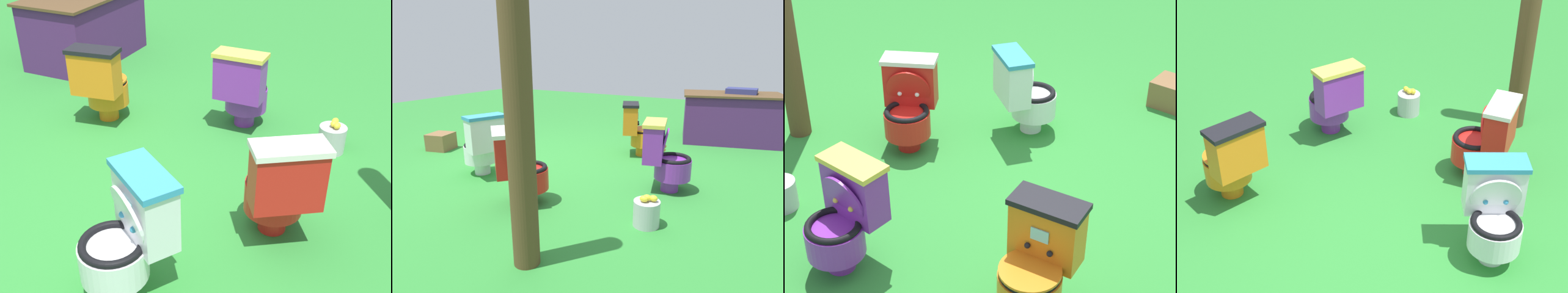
% 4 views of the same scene
% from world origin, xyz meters
% --- Properties ---
extents(ground, '(14.00, 14.00, 0.00)m').
position_xyz_m(ground, '(0.00, 0.00, 0.00)').
color(ground, '#2D8433').
extents(toilet_red, '(0.63, 0.63, 0.73)m').
position_xyz_m(toilet_red, '(0.37, -1.02, 0.37)').
color(toilet_red, red).
rests_on(toilet_red, ground).
extents(toilet_white, '(0.60, 0.55, 0.73)m').
position_xyz_m(toilet_white, '(-0.50, -0.62, 0.37)').
color(toilet_white, white).
rests_on(toilet_white, ground).
extents(toilet_purple, '(0.57, 0.51, 0.73)m').
position_xyz_m(toilet_purple, '(1.45, -0.03, 0.37)').
color(toilet_purple, purple).
rests_on(toilet_purple, ground).
extents(toilet_orange, '(0.61, 0.56, 0.73)m').
position_xyz_m(toilet_orange, '(0.77, 1.00, 0.37)').
color(toilet_orange, orange).
rests_on(toilet_orange, ground).
extents(wooden_post, '(0.18, 0.18, 1.70)m').
position_xyz_m(wooden_post, '(1.03, -1.73, 0.85)').
color(wooden_post, brown).
rests_on(wooden_post, ground).
extents(lemon_bucket, '(0.22, 0.22, 0.28)m').
position_xyz_m(lemon_bucket, '(1.56, -0.84, 0.12)').
color(lemon_bucket, '#B7B7BF').
rests_on(lemon_bucket, ground).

